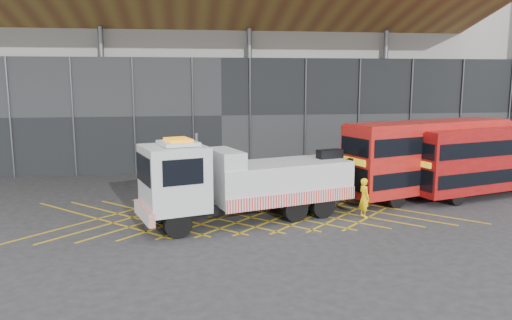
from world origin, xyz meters
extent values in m
plane|color=#29292B|center=(0.00, 0.00, 0.00)|extent=(120.00, 120.00, 0.00)
cube|color=gold|center=(-4.80, 0.00, 0.01)|extent=(7.16, 7.16, 0.01)
cube|color=gold|center=(-4.80, 0.00, 0.01)|extent=(7.16, 7.16, 0.01)
cube|color=gold|center=(-3.20, 0.00, 0.01)|extent=(7.16, 7.16, 0.01)
cube|color=gold|center=(-3.20, 0.00, 0.01)|extent=(7.16, 7.16, 0.01)
cube|color=gold|center=(-1.60, 0.00, 0.01)|extent=(7.16, 7.16, 0.01)
cube|color=gold|center=(-1.60, 0.00, 0.01)|extent=(7.16, 7.16, 0.01)
cube|color=gold|center=(0.00, 0.00, 0.01)|extent=(7.16, 7.16, 0.01)
cube|color=gold|center=(0.00, 0.00, 0.01)|extent=(7.16, 7.16, 0.01)
cube|color=gold|center=(1.60, 0.00, 0.01)|extent=(7.16, 7.16, 0.01)
cube|color=gold|center=(1.60, 0.00, 0.01)|extent=(7.16, 7.16, 0.01)
cube|color=gold|center=(3.20, 0.00, 0.01)|extent=(7.16, 7.16, 0.01)
cube|color=gold|center=(3.20, 0.00, 0.01)|extent=(7.16, 7.16, 0.01)
cube|color=gold|center=(4.80, 0.00, 0.01)|extent=(7.16, 7.16, 0.01)
cube|color=gold|center=(4.80, 0.00, 0.01)|extent=(7.16, 7.16, 0.01)
cube|color=gold|center=(6.40, 0.00, 0.01)|extent=(7.16, 7.16, 0.01)
cube|color=gold|center=(6.40, 0.00, 0.01)|extent=(7.16, 7.16, 0.01)
cube|color=gold|center=(8.00, 0.00, 0.01)|extent=(7.16, 7.16, 0.01)
cube|color=gold|center=(8.00, 0.00, 0.01)|extent=(7.16, 7.16, 0.01)
cube|color=gold|center=(9.60, 0.00, 0.01)|extent=(7.16, 7.16, 0.01)
cube|color=gold|center=(9.60, 0.00, 0.01)|extent=(7.16, 7.16, 0.01)
cube|color=gray|center=(2.00, 19.00, 9.00)|extent=(55.00, 14.00, 18.00)
cube|color=black|center=(2.00, 11.70, 4.00)|extent=(55.00, 0.80, 8.00)
cylinder|color=#595B60|center=(-6.00, 11.50, 5.00)|extent=(0.36, 0.36, 10.00)
cylinder|color=#595B60|center=(4.00, 11.50, 5.00)|extent=(0.36, 0.36, 10.00)
cylinder|color=#595B60|center=(14.00, 11.50, 5.00)|extent=(0.36, 0.36, 10.00)
cube|color=black|center=(2.37, -1.19, 0.76)|extent=(10.12, 4.01, 0.38)
cube|color=silver|center=(-1.14, -2.25, 2.32)|extent=(3.26, 3.33, 2.80)
cube|color=black|center=(-2.39, -2.64, 2.80)|extent=(0.74, 2.29, 1.19)
cube|color=red|center=(-2.43, -2.64, 0.92)|extent=(1.07, 2.76, 0.59)
cube|color=orange|center=(-0.93, -2.19, 3.97)|extent=(1.30, 1.52, 0.13)
cube|color=silver|center=(3.82, -0.75, 1.78)|extent=(7.18, 4.52, 1.73)
cube|color=red|center=(4.22, -2.07, 1.13)|extent=(6.42, 2.00, 0.59)
cube|color=silver|center=(1.14, -1.57, 3.02)|extent=(1.78, 2.79, 0.76)
cube|color=black|center=(6.50, 0.06, 2.80)|extent=(1.40, 0.89, 0.54)
cube|color=black|center=(7.54, 0.38, 2.27)|extent=(2.37, 1.05, 1.17)
cylinder|color=black|center=(-1.01, -3.40, 0.59)|extent=(1.25, 0.71, 1.19)
cylinder|color=black|center=(-1.67, -1.23, 0.59)|extent=(1.25, 0.71, 1.19)
cylinder|color=black|center=(5.80, -1.33, 0.59)|extent=(1.25, 0.71, 1.19)
cylinder|color=black|center=(5.14, 0.83, 0.59)|extent=(1.25, 0.71, 1.19)
cylinder|color=#595B60|center=(-0.11, -0.81, 2.91)|extent=(0.15, 0.15, 2.37)
cube|color=#AD140F|center=(12.81, 1.97, 2.33)|extent=(10.64, 5.70, 3.68)
cube|color=black|center=(12.81, 1.97, 1.47)|extent=(10.26, 5.62, 0.81)
cube|color=black|center=(12.81, 1.97, 3.17)|extent=(10.26, 5.62, 0.90)
cube|color=black|center=(7.87, 0.26, 1.52)|extent=(0.75, 2.03, 1.23)
cube|color=black|center=(7.87, 0.26, 3.17)|extent=(0.75, 2.03, 0.90)
cube|color=yellow|center=(7.86, 0.26, 2.42)|extent=(0.61, 1.62, 0.33)
cube|color=#AD140F|center=(12.81, 1.97, 4.20)|extent=(10.38, 5.44, 0.11)
cylinder|color=black|center=(10.03, -0.11, 0.49)|extent=(1.02, 0.59, 0.99)
cylinder|color=black|center=(9.33, 1.89, 0.49)|extent=(1.02, 0.59, 0.99)
cylinder|color=black|center=(16.02, 1.97, 0.49)|extent=(1.02, 0.59, 0.99)
cylinder|color=black|center=(15.33, 3.97, 0.49)|extent=(1.02, 0.59, 0.99)
cube|color=maroon|center=(16.04, 1.66, 2.13)|extent=(9.74, 4.78, 3.35)
cube|color=black|center=(16.04, 1.66, 1.34)|extent=(9.39, 4.73, 0.73)
cube|color=black|center=(16.04, 1.66, 2.89)|extent=(9.39, 4.73, 0.82)
cube|color=black|center=(11.46, 0.32, 1.38)|extent=(0.60, 1.88, 1.12)
cube|color=black|center=(11.46, 0.32, 2.89)|extent=(0.60, 1.88, 0.82)
cube|color=yellow|center=(11.45, 0.32, 2.20)|extent=(0.49, 1.50, 0.30)
cube|color=maroon|center=(16.04, 1.66, 3.83)|extent=(9.51, 4.55, 0.10)
cylinder|color=black|center=(13.40, -0.10, 0.45)|extent=(0.94, 0.50, 0.90)
cylinder|color=black|center=(12.87, 1.72, 0.45)|extent=(0.94, 0.50, 0.90)
cylinder|color=black|center=(18.43, 3.34, 0.45)|extent=(0.94, 0.50, 0.90)
imported|color=yellow|center=(7.79, -1.50, 0.95)|extent=(0.58, 0.77, 1.90)
camera|label=1|loc=(-0.70, -23.70, 6.57)|focal=35.00mm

